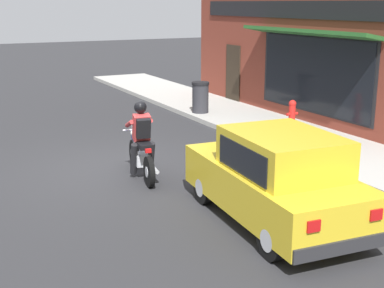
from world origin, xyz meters
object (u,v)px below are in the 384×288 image
Objects in this scene: motorcycle_with_rider at (141,146)px; trash_bin at (200,97)px; car_hatchback at (276,179)px; fire_hydrant at (292,116)px.

trash_bin is (3.99, 4.83, -0.04)m from motorcycle_with_rider.
car_hatchback is 6.03m from fire_hydrant.
car_hatchback is 4.44× the size of fire_hydrant.
fire_hydrant is 3.62m from trash_bin.
car_hatchback is at bearing -130.18° from fire_hydrant.
motorcycle_with_rider is 5.10m from fire_hydrant.
trash_bin is at bearing 104.95° from fire_hydrant.
motorcycle_with_rider is 6.27m from trash_bin.
motorcycle_with_rider reaches higher than trash_bin.
motorcycle_with_rider is 0.51× the size of car_hatchback.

